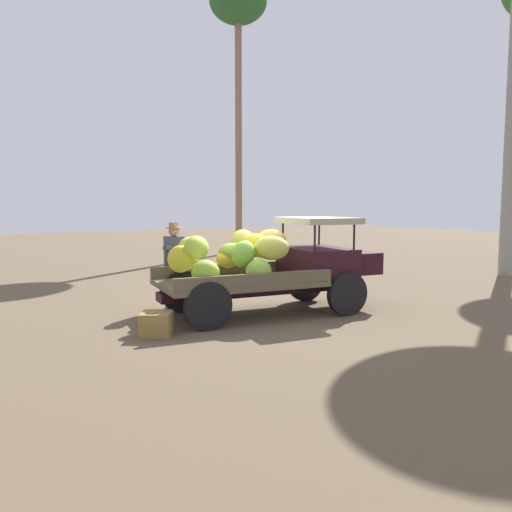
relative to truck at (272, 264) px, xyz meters
name	(u,v)px	position (x,y,z in m)	size (l,w,h in m)	color
ground_plane	(260,311)	(-0.14, 0.22, -0.96)	(60.00, 60.00, 0.00)	brown
truck	(272,264)	(0.00, 0.00, 0.00)	(4.62, 2.32, 1.86)	black
farmer	(174,259)	(-1.43, 1.40, 0.04)	(0.54, 0.50, 1.76)	#465D77
wooden_crate	(156,324)	(-2.61, -0.43, -0.77)	(0.48, 0.48, 0.39)	olive
forest_tree_0	(238,10)	(6.04, 11.00, 9.23)	(2.44, 2.44, 11.55)	#8C6B4F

